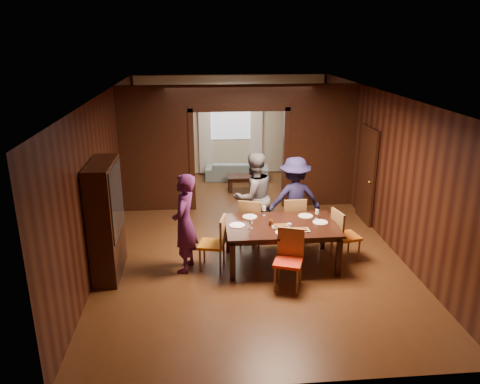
{
  "coord_description": "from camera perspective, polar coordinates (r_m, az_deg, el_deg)",
  "views": [
    {
      "loc": [
        -0.93,
        -8.98,
        3.97
      ],
      "look_at": [
        -0.16,
        -0.4,
        1.05
      ],
      "focal_mm": 35.0,
      "sensor_mm": 36.0,
      "label": 1
    }
  ],
  "objects": [
    {
      "name": "floor",
      "position": [
        9.86,
        0.72,
        -5.02
      ],
      "size": [
        9.0,
        9.0,
        0.0
      ],
      "primitive_type": "plane",
      "color": "#513117",
      "rests_on": "ground"
    },
    {
      "name": "chair_far_l",
      "position": [
        9.17,
        1.42,
        -3.6
      ],
      "size": [
        0.56,
        0.56,
        0.97
      ],
      "primitive_type": null,
      "rotation": [
        0.0,
        0.0,
        2.82
      ],
      "color": "orange",
      "rests_on": "floor"
    },
    {
      "name": "plate_right",
      "position": [
        8.52,
        9.76,
        -3.64
      ],
      "size": [
        0.27,
        0.27,
        0.01
      ],
      "primitive_type": "cylinder",
      "color": "white",
      "rests_on": "dining_table"
    },
    {
      "name": "plate_far_r",
      "position": [
        8.77,
        8.0,
        -2.9
      ],
      "size": [
        0.27,
        0.27,
        0.01
      ],
      "primitive_type": "cylinder",
      "color": "silver",
      "rests_on": "dining_table"
    },
    {
      "name": "dining_table",
      "position": [
        8.5,
        5.0,
        -6.33
      ],
      "size": [
        1.98,
        1.23,
        0.76
      ],
      "primitive_type": "cube",
      "color": "black",
      "rests_on": "floor"
    },
    {
      "name": "chair_right",
      "position": [
        8.8,
        12.82,
        -5.1
      ],
      "size": [
        0.53,
        0.53,
        0.97
      ],
      "primitive_type": null,
      "rotation": [
        0.0,
        0.0,
        1.8
      ],
      "color": "#CF6313",
      "rests_on": "floor"
    },
    {
      "name": "curtain_right",
      "position": [
        13.76,
        2.0,
        7.31
      ],
      "size": [
        0.35,
        0.06,
        2.4
      ],
      "primitive_type": "cube",
      "color": "white",
      "rests_on": "back_wall"
    },
    {
      "name": "plate_near",
      "position": [
        8.01,
        5.29,
        -4.95
      ],
      "size": [
        0.27,
        0.27,
        0.01
      ],
      "primitive_type": "cylinder",
      "color": "white",
      "rests_on": "dining_table"
    },
    {
      "name": "plate_far_l",
      "position": [
        8.64,
        1.2,
        -3.03
      ],
      "size": [
        0.27,
        0.27,
        0.01
      ],
      "primitive_type": "cylinder",
      "color": "white",
      "rests_on": "dining_table"
    },
    {
      "name": "tumbler",
      "position": [
        8.06,
        6.04,
        -4.31
      ],
      "size": [
        0.07,
        0.07,
        0.14
      ],
      "primitive_type": "cylinder",
      "color": "white",
      "rests_on": "dining_table"
    },
    {
      "name": "serving_bowl",
      "position": [
        8.47,
        5.87,
        -3.31
      ],
      "size": [
        0.37,
        0.37,
        0.09
      ],
      "primitive_type": "imported",
      "color": "black",
      "rests_on": "dining_table"
    },
    {
      "name": "wineglass_left",
      "position": [
        8.11,
        1.3,
        -3.89
      ],
      "size": [
        0.08,
        0.08,
        0.18
      ],
      "primitive_type": null,
      "color": "silver",
      "rests_on": "dining_table"
    },
    {
      "name": "chair_left",
      "position": [
        8.28,
        -3.46,
        -6.18
      ],
      "size": [
        0.53,
        0.53,
        0.97
      ],
      "primitive_type": null,
      "rotation": [
        0.0,
        0.0,
        -1.8
      ],
      "color": "orange",
      "rests_on": "floor"
    },
    {
      "name": "wineglass_far",
      "position": [
        8.7,
        2.95,
        -2.31
      ],
      "size": [
        0.08,
        0.08,
        0.18
      ],
      "primitive_type": null,
      "color": "white",
      "rests_on": "dining_table"
    },
    {
      "name": "person_navy",
      "position": [
        9.34,
        6.65,
        -0.87
      ],
      "size": [
        1.16,
        0.74,
        1.71
      ],
      "primitive_type": "imported",
      "rotation": [
        0.0,
        0.0,
        3.24
      ],
      "color": "#1B193F",
      "rests_on": "floor"
    },
    {
      "name": "room_walls",
      "position": [
        11.18,
        -0.24,
        5.99
      ],
      "size": [
        5.52,
        9.01,
        2.9
      ],
      "color": "black",
      "rests_on": "floor"
    },
    {
      "name": "door_right",
      "position": [
        10.56,
        15.2,
        2.01
      ],
      "size": [
        0.06,
        0.9,
        2.1
      ],
      "primitive_type": "cube",
      "color": "black",
      "rests_on": "floor"
    },
    {
      "name": "wineglass_right",
      "position": [
        8.64,
        9.37,
        -2.69
      ],
      "size": [
        0.08,
        0.08,
        0.18
      ],
      "primitive_type": null,
      "color": "white",
      "rests_on": "dining_table"
    },
    {
      "name": "curtain_left",
      "position": [
        13.65,
        -4.31,
        7.18
      ],
      "size": [
        0.35,
        0.06,
        2.4
      ],
      "primitive_type": "cube",
      "color": "white",
      "rests_on": "back_wall"
    },
    {
      "name": "chair_far_r",
      "position": [
        9.32,
        6.4,
        -3.35
      ],
      "size": [
        0.45,
        0.45,
        0.97
      ],
      "primitive_type": null,
      "rotation": [
        0.0,
        0.0,
        3.16
      ],
      "color": "orange",
      "rests_on": "floor"
    },
    {
      "name": "platter_b",
      "position": [
        8.13,
        7.4,
        -4.56
      ],
      "size": [
        0.3,
        0.2,
        0.04
      ],
      "primitive_type": "cube",
      "color": "gray",
      "rests_on": "dining_table"
    },
    {
      "name": "hutch",
      "position": [
        8.2,
        -16.04,
        -3.26
      ],
      "size": [
        0.4,
        1.2,
        2.0
      ],
      "primitive_type": "cube",
      "color": "black",
      "rests_on": "floor"
    },
    {
      "name": "person_purple",
      "position": [
        8.11,
        -6.78,
        -3.81
      ],
      "size": [
        0.56,
        0.72,
        1.76
      ],
      "primitive_type": "imported",
      "rotation": [
        0.0,
        0.0,
        -1.81
      ],
      "color": "#4D1B50",
      "rests_on": "floor"
    },
    {
      "name": "platter_a",
      "position": [
        8.25,
        4.94,
        -4.12
      ],
      "size": [
        0.3,
        0.2,
        0.04
      ],
      "primitive_type": "cube",
      "color": "gray",
      "rests_on": "dining_table"
    },
    {
      "name": "condiment_jar",
      "position": [
        8.28,
        3.8,
        -3.72
      ],
      "size": [
        0.08,
        0.08,
        0.11
      ],
      "primitive_type": null,
      "color": "#502812",
      "rests_on": "dining_table"
    },
    {
      "name": "ceiling",
      "position": [
        9.09,
        0.79,
        11.97
      ],
      "size": [
        5.5,
        9.0,
        0.02
      ],
      "primitive_type": "cube",
      "color": "silver",
      "rests_on": "room_walls"
    },
    {
      "name": "window_far",
      "position": [
        13.64,
        -1.17,
        9.14
      ],
      "size": [
        1.2,
        0.03,
        1.3
      ],
      "primitive_type": "cube",
      "color": "silver",
      "rests_on": "back_wall"
    },
    {
      "name": "plate_left",
      "position": [
        8.27,
        -0.36,
        -4.07
      ],
      "size": [
        0.27,
        0.27,
        0.01
      ],
      "primitive_type": "cylinder",
      "color": "white",
      "rests_on": "dining_table"
    },
    {
      "name": "sofa",
      "position": [
        13.4,
        -0.39,
        2.64
      ],
      "size": [
        1.83,
        0.86,
        0.52
      ],
      "primitive_type": "imported",
      "rotation": [
        0.0,
        0.0,
        3.05
      ],
      "color": "#7D9CA4",
      "rests_on": "floor"
    },
    {
      "name": "coffee_table",
      "position": [
        12.46,
        0.25,
        1.11
      ],
      "size": [
        0.8,
        0.5,
        0.4
      ],
      "primitive_type": "cube",
      "color": "black",
      "rests_on": "floor"
    },
    {
      "name": "chair_near",
      "position": [
        7.7,
        5.91,
        -8.27
      ],
      "size": [
        0.56,
        0.56,
        0.97
      ],
      "primitive_type": null,
      "rotation": [
        0.0,
        0.0,
        -0.34
      ],
      "color": "red",
      "rests_on": "floor"
    },
    {
      "name": "person_grey",
      "position": [
        9.26,
        1.66,
        -0.62
      ],
      "size": [
        1.07,
        0.97,
        1.81
      ],
      "primitive_type": "imported",
      "rotation": [
        0.0,
        0.0,
        3.53
      ],
      "color": "#54535A",
      "rests_on": "floor"
    }
  ]
}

